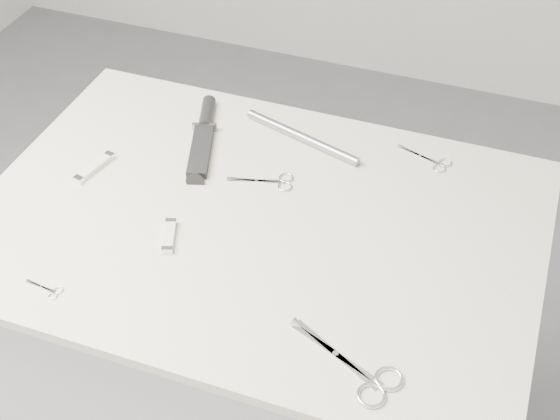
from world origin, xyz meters
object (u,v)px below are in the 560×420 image
(pocket_knife_a, at_px, (95,167))
(metal_rail, at_px, (302,137))
(embroidery_scissors_a, at_px, (273,182))
(sheathed_knife, at_px, (204,133))
(large_shears, at_px, (364,375))
(tiny_scissors, at_px, (48,290))
(plinth, at_px, (261,377))
(embroidery_scissors_b, at_px, (432,161))
(pocket_knife_b, at_px, (169,236))

(pocket_knife_a, xyz_separation_m, metal_rail, (0.34, 0.22, 0.00))
(embroidery_scissors_a, distance_m, metal_rail, 0.14)
(sheathed_knife, distance_m, metal_rail, 0.20)
(large_shears, relative_size, embroidery_scissors_a, 1.52)
(embroidery_scissors_a, bearing_deg, pocket_knife_a, 178.62)
(embroidery_scissors_a, relative_size, tiny_scissors, 1.81)
(large_shears, height_order, pocket_knife_a, pocket_knife_a)
(plinth, relative_size, embroidery_scissors_a, 7.25)
(embroidery_scissors_a, relative_size, metal_rail, 0.47)
(plinth, bearing_deg, sheathed_knife, 134.52)
(embroidery_scissors_b, bearing_deg, embroidery_scissors_a, -129.85)
(tiny_scissors, bearing_deg, pocket_knife_b, 59.55)
(plinth, xyz_separation_m, embroidery_scissors_b, (0.26, 0.27, 0.47))
(pocket_knife_b, bearing_deg, plinth, -72.43)
(large_shears, xyz_separation_m, embroidery_scissors_a, (-0.28, 0.37, -0.00))
(large_shears, relative_size, tiny_scissors, 2.76)
(embroidery_scissors_b, bearing_deg, sheathed_knife, -151.35)
(large_shears, bearing_deg, sheathed_knife, 160.12)
(embroidery_scissors_a, relative_size, sheathed_knife, 0.50)
(pocket_knife_a, height_order, pocket_knife_b, pocket_knife_a)
(pocket_knife_a, height_order, metal_rail, metal_rail)
(embroidery_scissors_a, distance_m, pocket_knife_b, 0.23)
(metal_rail, bearing_deg, plinth, -90.43)
(pocket_knife_a, bearing_deg, embroidery_scissors_a, -63.87)
(plinth, distance_m, large_shears, 0.60)
(tiny_scissors, distance_m, metal_rail, 0.58)
(large_shears, distance_m, metal_rail, 0.57)
(large_shears, height_order, pocket_knife_b, pocket_knife_b)
(embroidery_scissors_a, bearing_deg, tiny_scissors, -138.30)
(large_shears, xyz_separation_m, pocket_knife_b, (-0.39, 0.16, 0.00))
(sheathed_knife, height_order, pocket_knife_a, sheathed_knife)
(sheathed_knife, bearing_deg, pocket_knife_a, 119.25)
(plinth, height_order, embroidery_scissors_a, embroidery_scissors_a)
(pocket_knife_a, bearing_deg, metal_rail, -44.55)
(metal_rail, bearing_deg, tiny_scissors, -116.40)
(plinth, xyz_separation_m, tiny_scissors, (-0.26, -0.27, 0.47))
(plinth, height_order, metal_rail, metal_rail)
(tiny_scissors, relative_size, metal_rail, 0.26)
(tiny_scissors, xyz_separation_m, pocket_knife_b, (0.13, 0.18, 0.00))
(tiny_scissors, height_order, sheathed_knife, sheathed_knife)
(pocket_knife_a, bearing_deg, embroidery_scissors_b, -55.43)
(tiny_scissors, bearing_deg, embroidery_scissors_a, 63.09)
(pocket_knife_b, bearing_deg, sheathed_knife, -7.99)
(plinth, relative_size, sheathed_knife, 3.59)
(pocket_knife_b, bearing_deg, embroidery_scissors_b, -66.94)
(tiny_scissors, bearing_deg, sheathed_knife, 88.02)
(embroidery_scissors_b, height_order, sheathed_knife, sheathed_knife)
(tiny_scissors, bearing_deg, large_shears, 7.74)
(metal_rail, bearing_deg, sheathed_knife, -163.63)
(large_shears, relative_size, metal_rail, 0.71)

